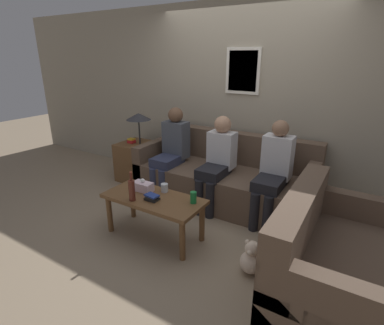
% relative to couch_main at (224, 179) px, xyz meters
% --- Properties ---
extents(ground_plane, '(16.00, 16.00, 0.00)m').
position_rel_couch_main_xyz_m(ground_plane, '(0.00, -0.56, -0.31)').
color(ground_plane, gray).
extents(wall_back, '(9.00, 0.08, 2.60)m').
position_rel_couch_main_xyz_m(wall_back, '(0.00, 0.50, 0.99)').
color(wall_back, '#9E937F').
rests_on(wall_back, ground_plane).
extents(couch_main, '(2.36, 0.95, 0.89)m').
position_rel_couch_main_xyz_m(couch_main, '(0.00, 0.00, 0.00)').
color(couch_main, brown).
rests_on(couch_main, ground_plane).
extents(couch_side, '(0.95, 1.44, 0.89)m').
position_rel_couch_main_xyz_m(couch_side, '(1.55, -1.20, 0.00)').
color(couch_side, brown).
rests_on(couch_side, ground_plane).
extents(coffee_table, '(1.10, 0.50, 0.47)m').
position_rel_couch_main_xyz_m(coffee_table, '(-0.26, -1.21, 0.09)').
color(coffee_table, brown).
rests_on(coffee_table, ground_plane).
extents(side_table_with_lamp, '(0.54, 0.54, 1.08)m').
position_rel_couch_main_xyz_m(side_table_with_lamp, '(-1.49, -0.06, 0.05)').
color(side_table_with_lamp, brown).
rests_on(side_table_with_lamp, ground_plane).
extents(wine_bottle, '(0.07, 0.07, 0.32)m').
position_rel_couch_main_xyz_m(wine_bottle, '(-0.40, -1.38, 0.28)').
color(wine_bottle, '#562319').
rests_on(wine_bottle, coffee_table).
extents(drinking_glass, '(0.08, 0.08, 0.09)m').
position_rel_couch_main_xyz_m(drinking_glass, '(-0.23, -1.04, 0.21)').
color(drinking_glass, silver).
rests_on(drinking_glass, coffee_table).
extents(book_stack, '(0.16, 0.12, 0.06)m').
position_rel_couch_main_xyz_m(book_stack, '(-0.23, -1.27, 0.19)').
color(book_stack, black).
rests_on(book_stack, coffee_table).
extents(soda_can, '(0.07, 0.07, 0.12)m').
position_rel_couch_main_xyz_m(soda_can, '(0.18, -1.10, 0.22)').
color(soda_can, '#197A38').
rests_on(soda_can, coffee_table).
extents(tissue_box, '(0.23, 0.12, 0.14)m').
position_rel_couch_main_xyz_m(tissue_box, '(-0.46, -1.14, 0.22)').
color(tissue_box, silver).
rests_on(tissue_box, coffee_table).
extents(person_left, '(0.34, 0.61, 1.23)m').
position_rel_couch_main_xyz_m(person_left, '(-0.74, -0.18, 0.36)').
color(person_left, '#2D334C').
rests_on(person_left, ground_plane).
extents(person_middle, '(0.34, 0.61, 1.19)m').
position_rel_couch_main_xyz_m(person_middle, '(-0.01, -0.21, 0.34)').
color(person_middle, black).
rests_on(person_middle, ground_plane).
extents(person_right, '(0.34, 0.63, 1.21)m').
position_rel_couch_main_xyz_m(person_right, '(0.71, -0.19, 0.35)').
color(person_right, black).
rests_on(person_right, ground_plane).
extents(teddy_bear, '(0.21, 0.21, 0.33)m').
position_rel_couch_main_xyz_m(teddy_bear, '(0.87, -1.22, -0.17)').
color(teddy_bear, beige).
rests_on(teddy_bear, ground_plane).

